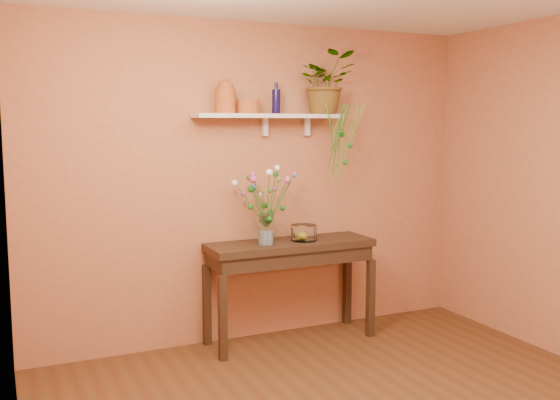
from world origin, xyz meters
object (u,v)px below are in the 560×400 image
at_px(spider_plant, 326,83).
at_px(bouquet, 265,190).
at_px(glass_vase, 266,231).
at_px(sideboard, 290,256).
at_px(terracotta_jug, 225,97).
at_px(blue_bottle, 276,101).
at_px(glass_bowl, 304,233).

bearing_deg(spider_plant, bouquet, -167.15).
distance_m(spider_plant, glass_vase, 1.39).
bearing_deg(sideboard, bouquet, -172.11).
xyz_separation_m(terracotta_jug, bouquet, (0.28, -0.15, -0.75)).
distance_m(terracotta_jug, blue_bottle, 0.44).
xyz_separation_m(sideboard, blue_bottle, (-0.09, 0.10, 1.30)).
xyz_separation_m(blue_bottle, glass_vase, (-0.15, -0.13, -1.07)).
height_order(terracotta_jug, glass_vase, terracotta_jug).
relative_size(sideboard, spider_plant, 2.67).
bearing_deg(terracotta_jug, bouquet, -27.93).
bearing_deg(blue_bottle, spider_plant, 1.93).
bearing_deg(bouquet, terracotta_jug, 152.07).
distance_m(bouquet, glass_bowl, 0.54).
xyz_separation_m(spider_plant, glass_vase, (-0.63, -0.15, -1.23)).
bearing_deg(spider_plant, glass_bowl, -155.32).
height_order(spider_plant, bouquet, spider_plant).
relative_size(sideboard, bouquet, 2.56).
relative_size(bouquet, glass_bowl, 2.52).
bearing_deg(terracotta_jug, sideboard, -12.09).
height_order(spider_plant, glass_bowl, spider_plant).
xyz_separation_m(glass_vase, bouquet, (-0.01, 0.00, 0.35)).
bearing_deg(glass_bowl, blue_bottle, 152.81).
relative_size(blue_bottle, spider_plant, 0.49).
bearing_deg(terracotta_jug, blue_bottle, -2.36).
distance_m(blue_bottle, glass_vase, 1.09).
height_order(sideboard, glass_vase, glass_vase).
xyz_separation_m(blue_bottle, bouquet, (-0.16, -0.13, -0.72)).
bearing_deg(bouquet, glass_vase, -18.36).
distance_m(spider_plant, glass_bowl, 1.31).
distance_m(blue_bottle, spider_plant, 0.51).
xyz_separation_m(glass_vase, glass_bowl, (0.36, 0.03, -0.05)).
distance_m(terracotta_jug, spider_plant, 0.93).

